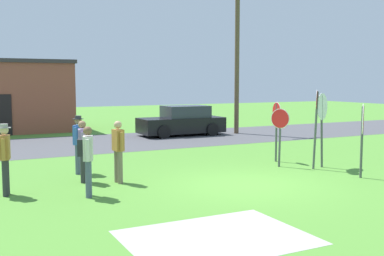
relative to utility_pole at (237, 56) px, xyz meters
name	(u,v)px	position (x,y,z in m)	size (l,w,h in m)	color
ground_plane	(246,185)	(-6.43, -10.67, -4.04)	(80.00, 80.00, 0.00)	#518E33
street_asphalt	(123,141)	(-6.43, -0.52, -4.04)	(60.00, 6.40, 0.01)	#4C4C51
concrete_path	(216,237)	(-9.20, -13.95, -4.04)	(3.20, 2.40, 0.01)	#ADAAA3
utility_pole	(237,56)	(0.00, 0.00, 0.00)	(1.80, 0.24, 7.72)	brown
parked_car_on_street	(182,122)	(-2.92, 0.55, -3.35)	(4.32, 2.05, 1.51)	black
stop_sign_leaning_right	(362,127)	(-2.95, -11.34, -2.58)	(0.62, 0.62, 2.13)	#474C4C
stop_sign_low_front	(276,122)	(-3.46, -8.03, -2.68)	(0.14, 0.61, 2.05)	#474C4C
stop_sign_rear_right	(280,128)	(-3.94, -8.85, -2.78)	(0.33, 0.59, 1.88)	#474C4C
stop_sign_leaning_left	(322,116)	(-2.81, -9.53, -2.39)	(0.78, 0.42, 2.38)	#474C4C
stop_sign_nearest	(316,117)	(-3.22, -9.71, -2.40)	(0.43, 0.47, 2.49)	#474C4C
person_on_left	(87,156)	(-10.48, -10.00, -3.06)	(0.43, 0.55, 1.69)	#4C5670
person_near_signs	(83,148)	(-10.18, -8.34, -3.09)	(0.29, 0.56, 1.69)	#2D2D33
person_in_dark_shirt	(79,141)	(-10.00, -7.09, -3.06)	(0.39, 0.48, 1.74)	#4C5670
person_holding_notes	(118,148)	(-9.35, -8.86, -3.09)	(0.25, 0.57, 1.69)	#7A6B56
person_in_blue	(4,154)	(-12.23, -8.98, -3.03)	(0.42, 0.56, 1.74)	#2D2D33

